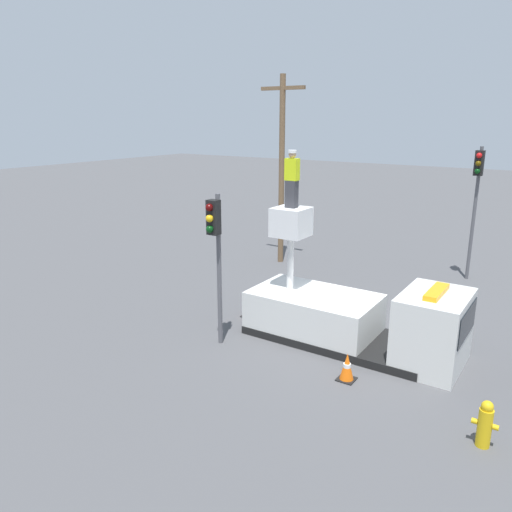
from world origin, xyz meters
The scene contains 9 objects.
ground_plane centered at (0.00, 0.00, 0.00)m, with size 120.00×120.00×0.00m, color #4C4C4F.
bucket_truck centered at (0.44, 0.00, 0.86)m, with size 6.49×2.40×4.02m.
worker centered at (-1.74, 0.00, 4.90)m, with size 0.40×0.26×1.75m.
traffic_light_pole centered at (-2.96, -2.27, 3.28)m, with size 0.34×0.57×4.62m.
traffic_light_across centered at (2.03, 8.65, 3.95)m, with size 0.34×0.57×5.59m.
fire_hydrant centered at (4.73, -3.05, 0.52)m, with size 0.53×0.29×1.06m.
traffic_cone_rear centered at (-3.42, 0.08, 0.28)m, with size 0.43×0.43×0.60m.
traffic_cone_curbside centered at (1.21, -2.08, 0.36)m, with size 0.46×0.46×0.76m.
utility_pole centered at (-6.04, 6.63, 4.60)m, with size 2.20×0.26×8.55m.
Camera 1 is at (5.76, -13.29, 6.71)m, focal length 35.00 mm.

